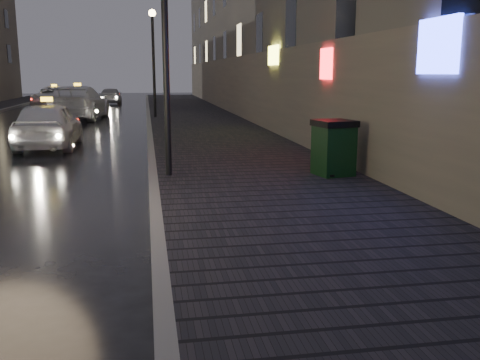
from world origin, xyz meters
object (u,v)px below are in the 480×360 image
at_px(taxi_near, 49,125).
at_px(lamp_near, 165,18).
at_px(taxi_far, 55,97).
at_px(trash_bin, 334,147).
at_px(taxi_mid, 78,103).
at_px(lamp_far, 153,50).
at_px(car_far, 111,96).

bearing_deg(taxi_near, lamp_near, 120.12).
relative_size(taxi_near, taxi_far, 0.83).
xyz_separation_m(trash_bin, taxi_far, (-10.20, 27.70, -0.04)).
xyz_separation_m(trash_bin, taxi_mid, (-7.45, 17.56, 0.09)).
xyz_separation_m(lamp_far, taxi_far, (-6.62, 11.09, -2.76)).
bearing_deg(taxi_near, taxi_far, -81.73).
height_order(taxi_near, taxi_mid, taxi_mid).
xyz_separation_m(trash_bin, taxi_near, (-7.11, 6.67, -0.02)).
relative_size(taxi_mid, car_far, 1.56).
bearing_deg(taxi_mid, lamp_far, 171.87).
xyz_separation_m(lamp_near, taxi_mid, (-3.86, 16.95, -2.63)).
bearing_deg(trash_bin, lamp_near, 159.61).
bearing_deg(car_far, lamp_far, 101.99).
xyz_separation_m(lamp_far, trash_bin, (3.58, -16.61, -2.72)).
height_order(lamp_far, trash_bin, lamp_far).
relative_size(lamp_far, taxi_near, 1.22).
bearing_deg(trash_bin, taxi_far, 99.54).
height_order(lamp_near, taxi_far, lamp_near).
height_order(trash_bin, car_far, trash_bin).
distance_m(trash_bin, car_far, 31.53).
distance_m(lamp_far, taxi_far, 13.21).
xyz_separation_m(taxi_far, car_far, (3.56, 3.12, -0.08)).
height_order(trash_bin, taxi_mid, taxi_mid).
relative_size(taxi_mid, taxi_far, 1.13).
bearing_deg(trash_bin, car_far, 91.47).
distance_m(lamp_far, taxi_mid, 4.77).
bearing_deg(lamp_far, taxi_near, -109.52).
height_order(lamp_near, trash_bin, lamp_near).
relative_size(lamp_near, taxi_mid, 0.89).
height_order(lamp_far, taxi_near, lamp_far).
height_order(lamp_far, taxi_far, lamp_far).
bearing_deg(taxi_mid, taxi_near, 97.49).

